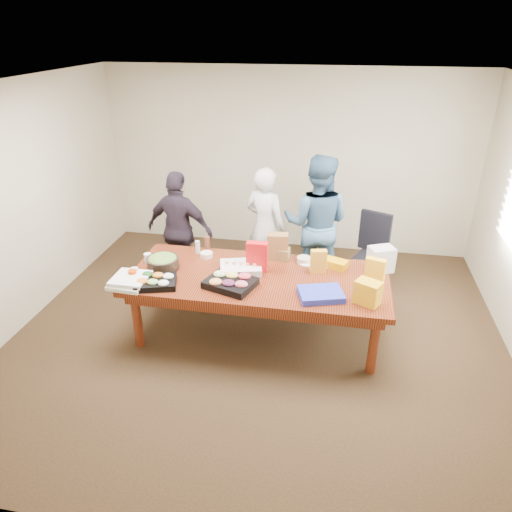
% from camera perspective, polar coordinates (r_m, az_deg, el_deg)
% --- Properties ---
extents(floor, '(5.50, 5.00, 0.02)m').
position_cam_1_polar(floor, '(5.53, 0.26, -9.38)').
color(floor, '#47301E').
rests_on(floor, ground).
extents(ceiling, '(5.50, 5.00, 0.02)m').
position_cam_1_polar(ceiling, '(4.52, 0.33, 19.87)').
color(ceiling, white).
rests_on(ceiling, wall_back).
extents(wall_back, '(5.50, 0.04, 2.70)m').
position_cam_1_polar(wall_back, '(7.21, 3.82, 11.28)').
color(wall_back, beige).
rests_on(wall_back, floor).
extents(wall_front, '(5.50, 0.04, 2.70)m').
position_cam_1_polar(wall_front, '(2.79, -9.07, -16.16)').
color(wall_front, beige).
rests_on(wall_front, floor).
extents(wall_left, '(0.04, 5.00, 2.70)m').
position_cam_1_polar(wall_left, '(5.96, -26.87, 5.16)').
color(wall_left, beige).
rests_on(wall_left, floor).
extents(conference_table, '(2.80, 1.20, 0.75)m').
position_cam_1_polar(conference_table, '(5.31, 0.26, -6.01)').
color(conference_table, '#4C1C0F').
rests_on(conference_table, floor).
extents(office_chair, '(0.66, 0.66, 0.99)m').
position_cam_1_polar(office_chair, '(6.33, 13.96, 0.02)').
color(office_chair, black).
rests_on(office_chair, floor).
extents(person_center, '(0.69, 0.59, 1.61)m').
position_cam_1_polar(person_center, '(6.21, 1.14, 3.50)').
color(person_center, silver).
rests_on(person_center, floor).
extents(person_right, '(0.93, 0.75, 1.80)m').
position_cam_1_polar(person_right, '(6.12, 7.30, 3.88)').
color(person_right, '#395E7D').
rests_on(person_right, floor).
extents(person_left, '(0.97, 0.53, 1.57)m').
position_cam_1_polar(person_left, '(6.26, -9.17, 3.09)').
color(person_left, black).
rests_on(person_left, floor).
extents(veggie_tray, '(0.50, 0.44, 0.06)m').
position_cam_1_polar(veggie_tray, '(5.06, -12.00, -3.12)').
color(veggie_tray, black).
rests_on(veggie_tray, conference_table).
extents(fruit_tray, '(0.58, 0.52, 0.07)m').
position_cam_1_polar(fruit_tray, '(4.93, -3.11, -3.28)').
color(fruit_tray, black).
rests_on(fruit_tray, conference_table).
extents(sheet_cake, '(0.52, 0.44, 0.08)m').
position_cam_1_polar(sheet_cake, '(5.22, -1.86, -1.43)').
color(sheet_cake, white).
rests_on(sheet_cake, conference_table).
extents(salad_bowl, '(0.44, 0.44, 0.12)m').
position_cam_1_polar(salad_bowl, '(5.38, -11.17, -0.80)').
color(salad_bowl, '#2B241C').
rests_on(salad_bowl, conference_table).
extents(chip_bag_blue, '(0.51, 0.43, 0.06)m').
position_cam_1_polar(chip_bag_blue, '(4.78, 7.82, -4.58)').
color(chip_bag_blue, '#2836BF').
rests_on(chip_bag_blue, conference_table).
extents(chip_bag_red, '(0.23, 0.10, 0.34)m').
position_cam_1_polar(chip_bag_red, '(5.17, 0.12, -0.07)').
color(chip_bag_red, red).
rests_on(chip_bag_red, conference_table).
extents(chip_bag_yellow, '(0.22, 0.14, 0.30)m').
position_cam_1_polar(chip_bag_yellow, '(5.04, 14.14, -1.90)').
color(chip_bag_yellow, yellow).
rests_on(chip_bag_yellow, conference_table).
extents(chip_bag_orange, '(0.19, 0.12, 0.27)m').
position_cam_1_polar(chip_bag_orange, '(5.19, 7.54, -0.66)').
color(chip_bag_orange, gold).
rests_on(chip_bag_orange, conference_table).
extents(mayo_jar, '(0.10, 0.10, 0.12)m').
position_cam_1_polar(mayo_jar, '(5.37, -0.39, -0.27)').
color(mayo_jar, white).
rests_on(mayo_jar, conference_table).
extents(mustard_bottle, '(0.08, 0.08, 0.17)m').
position_cam_1_polar(mustard_bottle, '(5.49, 3.22, 0.56)').
color(mustard_bottle, yellow).
rests_on(mustard_bottle, conference_table).
extents(dressing_bottle, '(0.08, 0.08, 0.19)m').
position_cam_1_polar(dressing_bottle, '(5.66, -5.91, 1.44)').
color(dressing_bottle, brown).
rests_on(dressing_bottle, conference_table).
extents(ranch_bottle, '(0.06, 0.06, 0.16)m').
position_cam_1_polar(ranch_bottle, '(5.64, -7.05, 1.06)').
color(ranch_bottle, silver).
rests_on(ranch_bottle, conference_table).
extents(banana_bunch, '(0.30, 0.25, 0.09)m').
position_cam_1_polar(banana_bunch, '(5.37, 9.57, -0.91)').
color(banana_bunch, '#E5A903').
rests_on(banana_bunch, conference_table).
extents(bread_loaf, '(0.34, 0.17, 0.13)m').
position_cam_1_polar(bread_loaf, '(5.49, 2.33, 0.36)').
color(bread_loaf, brown).
rests_on(bread_loaf, conference_table).
extents(kraft_bag, '(0.25, 0.16, 0.31)m').
position_cam_1_polar(kraft_bag, '(5.44, 2.62, 1.16)').
color(kraft_bag, brown).
rests_on(kraft_bag, conference_table).
extents(red_cup, '(0.11, 0.11, 0.12)m').
position_cam_1_polar(red_cup, '(5.19, -14.65, -2.26)').
color(red_cup, '#C73602').
rests_on(red_cup, conference_table).
extents(clear_cup_a, '(0.10, 0.10, 0.11)m').
position_cam_1_polar(clear_cup_a, '(5.23, -14.41, -2.00)').
color(clear_cup_a, silver).
rests_on(clear_cup_a, conference_table).
extents(clear_cup_b, '(0.10, 0.10, 0.11)m').
position_cam_1_polar(clear_cup_b, '(5.53, -12.92, -0.25)').
color(clear_cup_b, white).
rests_on(clear_cup_b, conference_table).
extents(pizza_box_lower, '(0.38, 0.38, 0.04)m').
position_cam_1_polar(pizza_box_lower, '(5.13, -15.04, -3.15)').
color(pizza_box_lower, white).
rests_on(pizza_box_lower, conference_table).
extents(pizza_box_upper, '(0.37, 0.37, 0.04)m').
position_cam_1_polar(pizza_box_upper, '(5.12, -14.90, -2.64)').
color(pizza_box_upper, white).
rests_on(pizza_box_upper, pizza_box_lower).
extents(plate_a, '(0.30, 0.30, 0.01)m').
position_cam_1_polar(plate_a, '(5.44, 7.96, -0.83)').
color(plate_a, silver).
rests_on(plate_a, conference_table).
extents(plate_b, '(0.31, 0.31, 0.02)m').
position_cam_1_polar(plate_b, '(5.44, 6.43, -0.71)').
color(plate_b, white).
rests_on(plate_b, conference_table).
extents(dip_bowl_a, '(0.16, 0.16, 0.06)m').
position_cam_1_polar(dip_bowl_a, '(5.43, 5.78, -0.46)').
color(dip_bowl_a, beige).
rests_on(dip_bowl_a, conference_table).
extents(dip_bowl_b, '(0.18, 0.18, 0.06)m').
position_cam_1_polar(dip_bowl_b, '(5.56, -5.98, 0.16)').
color(dip_bowl_b, '#F9DCBB').
rests_on(dip_bowl_b, conference_table).
extents(grocery_bag_white, '(0.32, 0.28, 0.28)m').
position_cam_1_polar(grocery_bag_white, '(5.35, 14.83, -0.39)').
color(grocery_bag_white, silver).
rests_on(grocery_bag_white, conference_table).
extents(grocery_bag_yellow, '(0.29, 0.26, 0.24)m').
position_cam_1_polar(grocery_bag_yellow, '(4.72, 13.35, -4.31)').
color(grocery_bag_yellow, '#F3AC13').
rests_on(grocery_bag_yellow, conference_table).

